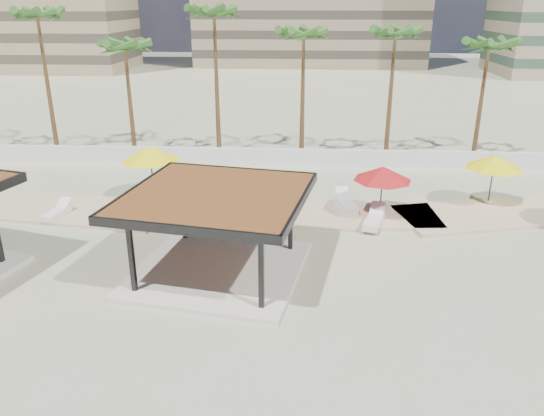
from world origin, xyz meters
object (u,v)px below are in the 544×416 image
at_px(umbrella_c, 383,174).
at_px(pavilion_central, 217,225).
at_px(lounger_b, 374,220).
at_px(lounger_c, 346,204).
at_px(lounger_a, 56,213).

bearing_deg(umbrella_c, pavilion_central, -140.24).
xyz_separation_m(umbrella_c, lounger_b, (-0.43, -1.15, -2.05)).
height_order(lounger_b, lounger_c, lounger_c).
bearing_deg(lounger_b, lounger_c, 46.93).
distance_m(pavilion_central, lounger_c, 9.28).
bearing_deg(pavilion_central, umbrella_c, 50.32).
distance_m(pavilion_central, lounger_a, 10.57).
bearing_deg(pavilion_central, lounger_a, 161.14).
distance_m(lounger_a, lounger_c, 14.95).
xyz_separation_m(pavilion_central, lounger_b, (6.92, 4.97, -1.70)).
height_order(pavilion_central, lounger_b, pavilion_central).
bearing_deg(umbrella_c, lounger_b, -110.72).
bearing_deg(lounger_a, lounger_c, -70.75).
relative_size(lounger_a, lounger_c, 0.85).
distance_m(lounger_a, lounger_b, 16.00).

